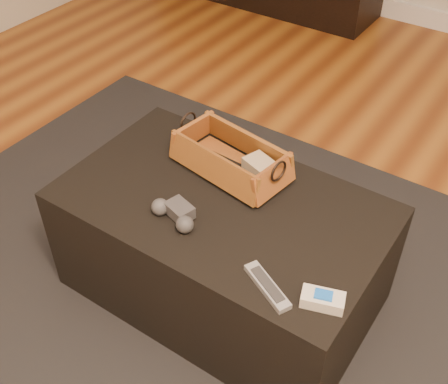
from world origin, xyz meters
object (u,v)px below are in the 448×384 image
Objects in this scene: ottoman at (222,248)px; tv_remote at (223,164)px; game_controller at (175,213)px; cream_gadget at (323,300)px; silver_remote at (267,286)px; wicker_basket at (231,159)px.

ottoman is 4.92× the size of tv_remote.
game_controller is at bearing -114.45° from ottoman.
cream_gadget is at bearing -28.28° from tv_remote.
game_controller reaches higher than cream_gadget.
silver_remote is 0.14m from cream_gadget.
game_controller reaches higher than silver_remote.
ottoman is 2.43× the size of wicker_basket.
wicker_basket is 3.42× the size of cream_gadget.
wicker_basket is (0.02, 0.01, 0.02)m from tv_remote.
silver_remote is (0.29, -0.22, 0.22)m from ottoman.
game_controller is at bearing -83.57° from tv_remote.
game_controller is 0.50m from cream_gadget.
ottoman is 0.52m from cream_gadget.
cream_gadget is (0.49, -0.32, -0.03)m from wicker_basket.
wicker_basket reaches higher than tv_remote.
silver_remote is 1.42× the size of cream_gadget.
wicker_basket is at bearing 146.78° from cream_gadget.
cream_gadget is (0.43, -0.18, 0.23)m from ottoman.
tv_remote reaches higher than silver_remote.
game_controller is at bearing -90.89° from wicker_basket.
silver_remote is (0.35, -0.07, -0.02)m from game_controller.
tv_remote is 0.27m from game_controller.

